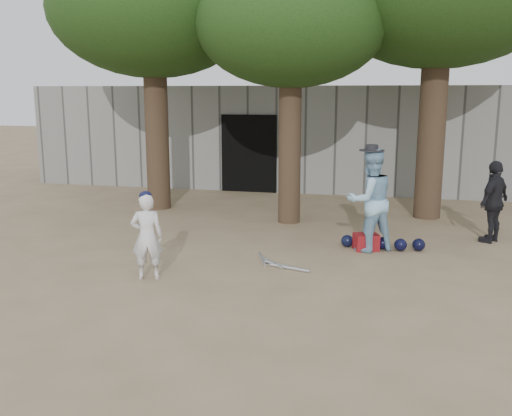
% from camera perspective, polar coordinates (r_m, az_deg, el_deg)
% --- Properties ---
extents(ground, '(70.00, 70.00, 0.00)m').
position_cam_1_polar(ground, '(8.87, -5.30, -7.11)').
color(ground, '#937C5E').
rests_on(ground, ground).
extents(boy_player, '(0.56, 0.45, 1.33)m').
position_cam_1_polar(boy_player, '(8.84, -10.84, -2.82)').
color(boy_player, white).
rests_on(boy_player, ground).
extents(spectator_blue, '(1.13, 1.07, 1.85)m').
position_cam_1_polar(spectator_blue, '(10.39, 11.31, 0.75)').
color(spectator_blue, '#96C7E8').
rests_on(spectator_blue, ground).
extents(spectator_dark, '(0.85, 0.97, 1.57)m').
position_cam_1_polar(spectator_dark, '(11.71, 22.69, 0.58)').
color(spectator_dark, black).
rests_on(spectator_dark, ground).
extents(red_bag, '(0.51, 0.45, 0.30)m').
position_cam_1_polar(red_bag, '(10.57, 10.94, -3.35)').
color(red_bag, maroon).
rests_on(red_bag, ground).
extents(back_building, '(16.00, 5.24, 3.00)m').
position_cam_1_polar(back_building, '(18.54, 4.81, 7.39)').
color(back_building, gray).
rests_on(back_building, ground).
extents(helmet_row, '(1.51, 0.31, 0.23)m').
position_cam_1_polar(helmet_row, '(10.69, 12.54, -3.44)').
color(helmet_row, black).
rests_on(helmet_row, ground).
extents(bat_pile, '(1.05, 0.84, 0.06)m').
position_cam_1_polar(bat_pile, '(9.52, 1.97, -5.58)').
color(bat_pile, silver).
rests_on(bat_pile, ground).
extents(tree_row, '(11.40, 5.80, 6.69)m').
position_cam_1_polar(tree_row, '(13.25, 4.85, 19.56)').
color(tree_row, brown).
rests_on(tree_row, ground).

